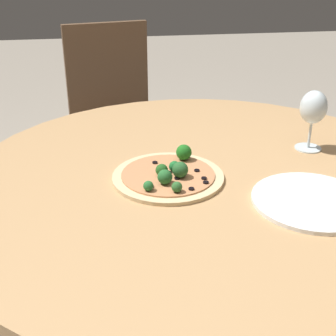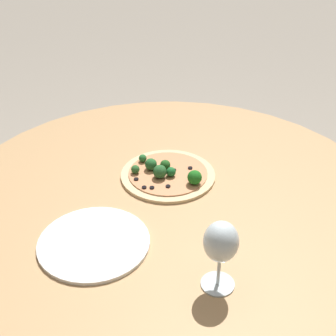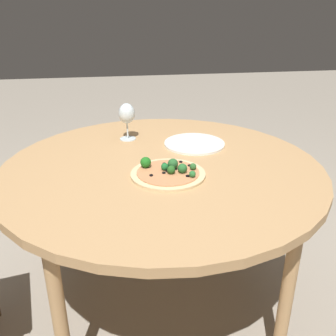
# 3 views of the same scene
# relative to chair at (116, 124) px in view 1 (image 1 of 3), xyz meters

# --- Properties ---
(dining_table) EXTENTS (1.30, 1.30, 0.71)m
(dining_table) POSITION_rel_chair_xyz_m (0.20, -0.97, 0.15)
(dining_table) COLOR tan
(dining_table) RESTS_ON ground_plane
(chair) EXTENTS (0.47, 0.47, 0.94)m
(chair) POSITION_rel_chair_xyz_m (0.00, 0.00, 0.00)
(chair) COLOR brown
(chair) RESTS_ON ground_plane
(pizza) EXTENTS (0.29, 0.29, 0.06)m
(pizza) POSITION_rel_chair_xyz_m (0.10, -0.98, 0.22)
(pizza) COLOR #DBBC89
(pizza) RESTS_ON dining_table
(wine_glass) EXTENTS (0.08, 0.08, 0.18)m
(wine_glass) POSITION_rel_chair_xyz_m (0.53, -0.85, 0.33)
(wine_glass) COLOR silver
(wine_glass) RESTS_ON dining_table
(plate_near) EXTENTS (0.28, 0.28, 0.01)m
(plate_near) POSITION_rel_chair_xyz_m (0.40, -1.15, 0.21)
(plate_near) COLOR white
(plate_near) RESTS_ON dining_table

